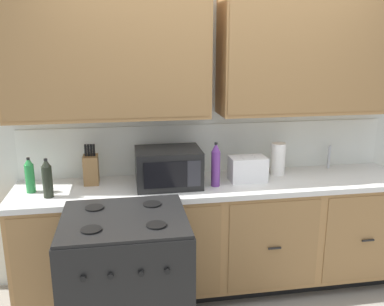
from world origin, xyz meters
TOP-DOWN VIEW (x-y plane):
  - wall_unit at (0.00, 0.50)m, footprint 4.21×0.40m
  - counter_run at (0.00, 0.30)m, footprint 3.04×0.64m
  - stove_range at (-0.71, -0.33)m, footprint 0.76×0.68m
  - microwave at (-0.37, 0.29)m, footprint 0.48×0.37m
  - toaster at (0.25, 0.30)m, footprint 0.28×0.18m
  - knife_block at (-0.94, 0.43)m, footprint 0.11×0.14m
  - sink_faucet at (1.03, 0.51)m, footprint 0.02×0.02m
  - paper_towel_roll at (0.54, 0.42)m, footprint 0.12×0.12m
  - bottle_violet at (-0.02, 0.22)m, footprint 0.07×0.07m
  - bottle_green at (-1.36, 0.31)m, footprint 0.07×0.07m
  - bottle_dark at (-1.22, 0.18)m, footprint 0.07×0.07m

SIDE VIEW (x-z plane):
  - counter_run at x=0.00m, z-range 0.01..0.92m
  - stove_range at x=-0.71m, z-range 0.00..0.95m
  - toaster at x=0.25m, z-range 0.90..1.09m
  - sink_faucet at x=1.03m, z-range 0.90..1.10m
  - knife_block at x=-0.94m, z-range 0.86..1.17m
  - bottle_green at x=-1.36m, z-range 0.90..1.16m
  - paper_towel_roll at x=0.54m, z-range 0.90..1.16m
  - bottle_dark at x=-1.22m, z-range 0.90..1.18m
  - microwave at x=-0.37m, z-range 0.90..1.18m
  - bottle_violet at x=-0.02m, z-range 0.90..1.23m
  - wall_unit at x=0.00m, z-range 0.39..2.93m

